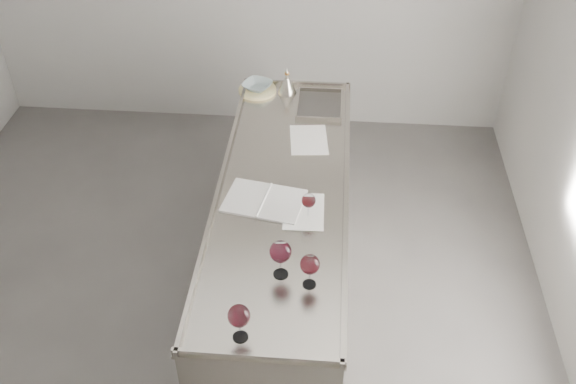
# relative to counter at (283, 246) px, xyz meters

# --- Properties ---
(room_shell) EXTENTS (4.54, 5.04, 2.84)m
(room_shell) POSITION_rel_counter_xyz_m (-0.50, -0.30, 0.93)
(room_shell) COLOR #4F4C4A
(room_shell) RESTS_ON ground
(counter) EXTENTS (0.77, 2.42, 0.97)m
(counter) POSITION_rel_counter_xyz_m (0.00, 0.00, 0.00)
(counter) COLOR gray
(counter) RESTS_ON ground
(wine_glass_left) EXTENTS (0.10, 0.10, 0.20)m
(wine_glass_left) POSITION_rel_counter_xyz_m (-0.10, -1.08, 0.61)
(wine_glass_left) COLOR white
(wine_glass_left) RESTS_ON counter
(wine_glass_middle) EXTENTS (0.11, 0.11, 0.21)m
(wine_glass_middle) POSITION_rel_counter_xyz_m (0.05, -0.68, 0.62)
(wine_glass_middle) COLOR white
(wine_glass_middle) RESTS_ON counter
(wine_glass_right) EXTENTS (0.10, 0.10, 0.19)m
(wine_glass_right) POSITION_rel_counter_xyz_m (0.20, -0.74, 0.60)
(wine_glass_right) COLOR white
(wine_glass_right) RESTS_ON counter
(wine_glass_small) EXTENTS (0.08, 0.08, 0.16)m
(wine_glass_small) POSITION_rel_counter_xyz_m (0.16, -0.24, 0.58)
(wine_glass_small) COLOR white
(wine_glass_small) RESTS_ON counter
(notebook) EXTENTS (0.48, 0.38, 0.02)m
(notebook) POSITION_rel_counter_xyz_m (-0.09, -0.13, 0.47)
(notebook) COLOR silver
(notebook) RESTS_ON counter
(loose_paper_top) EXTENTS (0.27, 0.36, 0.00)m
(loose_paper_top) POSITION_rel_counter_xyz_m (0.12, 0.50, 0.47)
(loose_paper_top) COLOR white
(loose_paper_top) RESTS_ON counter
(loose_paper_under) EXTENTS (0.23, 0.32, 0.00)m
(loose_paper_under) POSITION_rel_counter_xyz_m (0.14, -0.20, 0.47)
(loose_paper_under) COLOR silver
(loose_paper_under) RESTS_ON counter
(trivet) EXTENTS (0.30, 0.30, 0.02)m
(trivet) POSITION_rel_counter_xyz_m (-0.28, 1.08, 0.48)
(trivet) COLOR beige
(trivet) RESTS_ON counter
(ceramic_bowl) EXTENTS (0.26, 0.26, 0.05)m
(ceramic_bowl) POSITION_rel_counter_xyz_m (-0.28, 1.08, 0.51)
(ceramic_bowl) COLOR #94A8AC
(ceramic_bowl) RESTS_ON trivet
(wine_funnel) EXTENTS (0.14, 0.14, 0.20)m
(wine_funnel) POSITION_rel_counter_xyz_m (-0.06, 1.08, 0.53)
(wine_funnel) COLOR #ACA699
(wine_funnel) RESTS_ON counter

